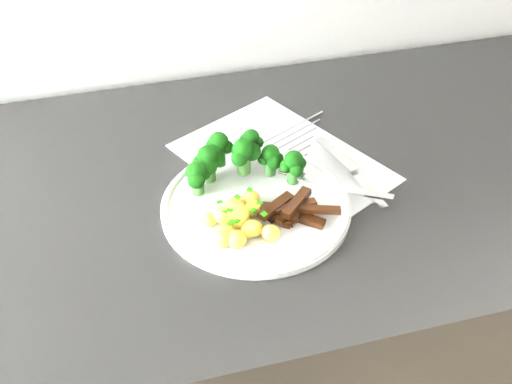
{
  "coord_description": "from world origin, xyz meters",
  "views": [
    {
      "loc": [
        -0.31,
        1.02,
        1.45
      ],
      "look_at": [
        -0.15,
        1.63,
        0.91
      ],
      "focal_mm": 45.28,
      "sensor_mm": 36.0,
      "label": 1
    }
  ],
  "objects_px": {
    "recipe_paper": "(282,162)",
    "knife": "(358,179)",
    "potatoes": "(238,220)",
    "broccoli": "(237,158)",
    "counter": "(278,366)",
    "beef_strips": "(292,210)",
    "plate": "(256,205)",
    "fork": "(338,187)"
  },
  "relations": [
    {
      "from": "recipe_paper",
      "to": "knife",
      "type": "distance_m",
      "value": 0.11
    },
    {
      "from": "plate",
      "to": "fork",
      "type": "bearing_deg",
      "value": -1.73
    },
    {
      "from": "broccoli",
      "to": "fork",
      "type": "xyz_separation_m",
      "value": [
        0.12,
        -0.06,
        -0.03
      ]
    },
    {
      "from": "recipe_paper",
      "to": "broccoli",
      "type": "height_order",
      "value": "broccoli"
    },
    {
      "from": "plate",
      "to": "broccoli",
      "type": "relative_size",
      "value": 1.55
    },
    {
      "from": "beef_strips",
      "to": "knife",
      "type": "xyz_separation_m",
      "value": [
        0.11,
        0.05,
        -0.01
      ]
    },
    {
      "from": "plate",
      "to": "broccoli",
      "type": "xyz_separation_m",
      "value": [
        -0.01,
        0.06,
        0.04
      ]
    },
    {
      "from": "beef_strips",
      "to": "recipe_paper",
      "type": "bearing_deg",
      "value": 79.18
    },
    {
      "from": "counter",
      "to": "beef_strips",
      "type": "height_order",
      "value": "beef_strips"
    },
    {
      "from": "potatoes",
      "to": "counter",
      "type": "bearing_deg",
      "value": 44.62
    },
    {
      "from": "plate",
      "to": "fork",
      "type": "xyz_separation_m",
      "value": [
        0.11,
        -0.0,
        0.01
      ]
    },
    {
      "from": "potatoes",
      "to": "fork",
      "type": "xyz_separation_m",
      "value": [
        0.14,
        0.03,
        -0.01
      ]
    },
    {
      "from": "potatoes",
      "to": "plate",
      "type": "bearing_deg",
      "value": 48.47
    },
    {
      "from": "counter",
      "to": "fork",
      "type": "relative_size",
      "value": 17.58
    },
    {
      "from": "recipe_paper",
      "to": "potatoes",
      "type": "distance_m",
      "value": 0.16
    },
    {
      "from": "broccoli",
      "to": "knife",
      "type": "distance_m",
      "value": 0.17
    },
    {
      "from": "plate",
      "to": "beef_strips",
      "type": "xyz_separation_m",
      "value": [
        0.04,
        -0.03,
        0.01
      ]
    },
    {
      "from": "recipe_paper",
      "to": "potatoes",
      "type": "bearing_deg",
      "value": -127.47
    },
    {
      "from": "beef_strips",
      "to": "fork",
      "type": "bearing_deg",
      "value": 21.49
    },
    {
      "from": "recipe_paper",
      "to": "broccoli",
      "type": "bearing_deg",
      "value": -159.23
    },
    {
      "from": "beef_strips",
      "to": "plate",
      "type": "bearing_deg",
      "value": 140.89
    },
    {
      "from": "recipe_paper",
      "to": "fork",
      "type": "distance_m",
      "value": 0.1
    },
    {
      "from": "fork",
      "to": "plate",
      "type": "bearing_deg",
      "value": 178.27
    },
    {
      "from": "recipe_paper",
      "to": "knife",
      "type": "xyz_separation_m",
      "value": [
        0.09,
        -0.07,
        0.01
      ]
    },
    {
      "from": "plate",
      "to": "recipe_paper",
      "type": "bearing_deg",
      "value": 54.44
    },
    {
      "from": "recipe_paper",
      "to": "plate",
      "type": "distance_m",
      "value": 0.11
    },
    {
      "from": "knife",
      "to": "beef_strips",
      "type": "bearing_deg",
      "value": -157.22
    },
    {
      "from": "recipe_paper",
      "to": "fork",
      "type": "relative_size",
      "value": 2.6
    },
    {
      "from": "counter",
      "to": "recipe_paper",
      "type": "xyz_separation_m",
      "value": [
        0.01,
        0.04,
        0.44
      ]
    },
    {
      "from": "counter",
      "to": "recipe_paper",
      "type": "height_order",
      "value": "recipe_paper"
    },
    {
      "from": "fork",
      "to": "knife",
      "type": "relative_size",
      "value": 0.8
    },
    {
      "from": "broccoli",
      "to": "fork",
      "type": "bearing_deg",
      "value": -26.93
    },
    {
      "from": "counter",
      "to": "plate",
      "type": "relative_size",
      "value": 9.45
    },
    {
      "from": "broccoli",
      "to": "knife",
      "type": "xyz_separation_m",
      "value": [
        0.16,
        -0.04,
        -0.04
      ]
    },
    {
      "from": "recipe_paper",
      "to": "broccoli",
      "type": "xyz_separation_m",
      "value": [
        -0.07,
        -0.03,
        0.04
      ]
    },
    {
      "from": "counter",
      "to": "broccoli",
      "type": "bearing_deg",
      "value": 172.34
    },
    {
      "from": "knife",
      "to": "fork",
      "type": "bearing_deg",
      "value": -154.79
    },
    {
      "from": "recipe_paper",
      "to": "beef_strips",
      "type": "xyz_separation_m",
      "value": [
        -0.02,
        -0.12,
        0.02
      ]
    },
    {
      "from": "counter",
      "to": "plate",
      "type": "bearing_deg",
      "value": -137.95
    },
    {
      "from": "knife",
      "to": "counter",
      "type": "bearing_deg",
      "value": 159.01
    },
    {
      "from": "broccoli",
      "to": "potatoes",
      "type": "bearing_deg",
      "value": -102.97
    },
    {
      "from": "plate",
      "to": "beef_strips",
      "type": "bearing_deg",
      "value": -39.11
    }
  ]
}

